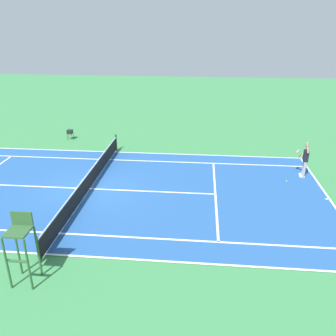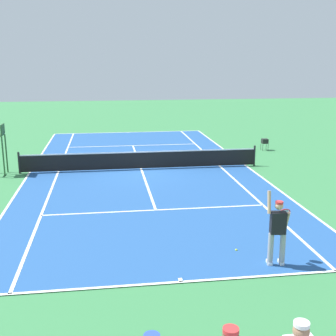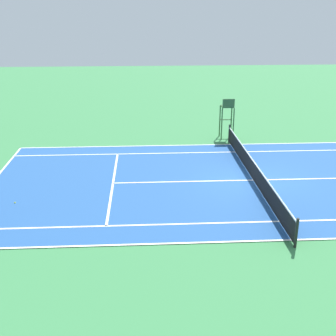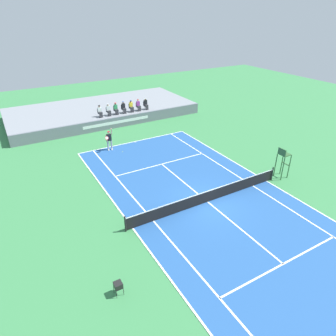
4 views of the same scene
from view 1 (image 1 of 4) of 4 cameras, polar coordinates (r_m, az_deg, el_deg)
ground_plane at (r=18.45m, az=-12.59°, el=-3.38°), size 80.00×80.00×0.00m
court at (r=18.44m, az=-12.59°, el=-3.35°), size 11.08×23.88×0.03m
net at (r=18.23m, az=-12.73°, el=-1.91°), size 11.98×0.10×1.07m
tennis_player at (r=20.49m, az=21.40°, el=1.27°), size 0.80×0.62×2.08m
tennis_ball at (r=19.87m, az=18.74°, el=-2.01°), size 0.07×0.07×0.07m
umpire_chair at (r=12.24m, az=-22.84°, el=-10.82°), size 0.77×0.77×2.44m
ball_hopper at (r=26.48m, az=-15.69°, el=5.73°), size 0.36×0.36×0.70m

